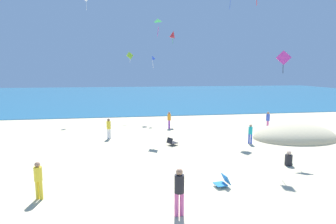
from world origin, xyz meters
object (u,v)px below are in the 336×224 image
object	(u,v)px
kite_green	(158,20)
kite_blue	(153,58)
kite_white	(86,0)
person_3	(250,133)
kite_lime	(130,56)
person_5	(169,119)
kite_magenta	(284,58)
kite_red	(173,34)
person_4	(109,127)
beach_chair_near_camera	(223,182)
person_7	(38,178)
person_0	(179,189)
person_2	(289,160)
beach_chair_far_left	(172,142)
person_6	(268,119)

from	to	relation	value
kite_green	kite_blue	distance (m)	6.16
kite_white	kite_green	bearing A→B (deg)	-56.53
person_3	kite_lime	world-z (taller)	kite_lime
person_5	kite_blue	world-z (taller)	kite_blue
kite_magenta	kite_red	distance (m)	14.09
person_4	kite_blue	xyz separation A→B (m)	(4.10, 7.26, 5.48)
kite_lime	beach_chair_near_camera	bearing A→B (deg)	-79.28
person_7	kite_magenta	bearing A→B (deg)	-48.49
person_4	person_7	xyz separation A→B (m)	(-2.19, -9.66, -0.01)
person_0	kite_blue	bearing A→B (deg)	-8.85
person_2	beach_chair_near_camera	bearing A→B (deg)	155.60
person_4	kite_white	bearing A→B (deg)	-31.29
person_3	kite_blue	distance (m)	13.00
person_4	kite_white	world-z (taller)	kite_white
kite_blue	kite_lime	bearing A→B (deg)	142.27
person_5	kite_white	size ratio (longest dim) A/B	1.03
kite_white	person_5	bearing A→B (deg)	-48.19
kite_red	kite_white	bearing A→B (deg)	156.27
beach_chair_far_left	kite_green	bearing A→B (deg)	67.99
kite_white	person_7	bearing A→B (deg)	-88.72
person_3	kite_magenta	bearing A→B (deg)	58.10
kite_magenta	person_6	bearing A→B (deg)	66.27
person_5	kite_green	bearing A→B (deg)	-110.15
kite_white	kite_lime	size ratio (longest dim) A/B	1.25
person_2	beach_chair_far_left	bearing A→B (deg)	88.46
person_3	person_7	bearing A→B (deg)	-21.33
beach_chair_near_camera	kite_red	world-z (taller)	kite_red
person_4	kite_magenta	bearing A→B (deg)	-160.65
person_5	kite_magenta	bearing A→B (deg)	-36.41
beach_chair_far_left	person_0	size ratio (longest dim) A/B	0.47
person_7	kite_blue	size ratio (longest dim) A/B	1.11
kite_white	kite_red	bearing A→B (deg)	-23.73
person_4	kite_red	size ratio (longest dim) A/B	1.16
person_3	kite_red	world-z (taller)	kite_red
beach_chair_near_camera	person_5	distance (m)	12.71
beach_chair_far_left	person_7	distance (m)	9.64
beach_chair_far_left	kite_green	distance (m)	9.74
beach_chair_far_left	kite_lime	world-z (taller)	kite_lime
person_7	kite_blue	distance (m)	18.86
kite_blue	kite_red	xyz separation A→B (m)	(2.11, 0.52, 2.38)
beach_chair_near_camera	kite_white	world-z (taller)	kite_white
kite_green	kite_white	bearing A→B (deg)	123.47
beach_chair_near_camera	person_6	distance (m)	13.68
beach_chair_far_left	kite_green	size ratio (longest dim) A/B	0.58
person_3	kite_white	xyz separation A→B (m)	(-12.50, 14.67, 11.89)
beach_chair_far_left	kite_lime	xyz separation A→B (m)	(-2.46, 11.57, 6.40)
person_3	kite_green	xyz separation A→B (m)	(-5.90, 4.67, 8.19)
beach_chair_near_camera	person_3	world-z (taller)	person_3
person_5	person_6	bearing A→B (deg)	8.59
kite_green	person_7	bearing A→B (deg)	-118.41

